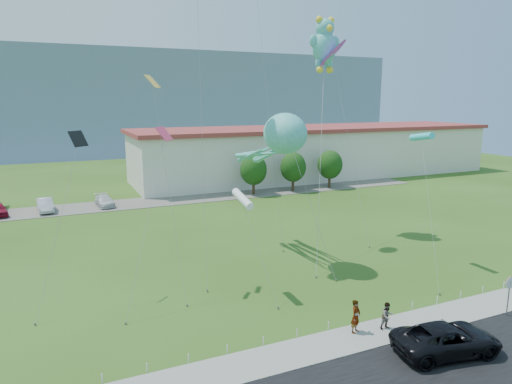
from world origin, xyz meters
The scene contains 23 objects.
ground centered at (0.00, 0.00, 0.00)m, with size 160.00×160.00×0.00m, color #2D4A15.
sidewalk centered at (0.00, -2.75, 0.05)m, with size 80.00×2.50×0.10m, color gray.
parking_strip centered at (0.00, 35.00, 0.03)m, with size 70.00×6.00×0.06m, color #59544C.
hill_ridge centered at (0.00, 120.00, 12.50)m, with size 160.00×50.00×25.00m, color slate.
warehouse centered at (26.00, 44.00, 4.12)m, with size 61.00×15.00×8.20m.
stop_sign centered at (9.50, -4.21, 1.87)m, with size 0.80×0.07×2.50m.
rope_fence centered at (0.00, -1.30, 0.25)m, with size 26.05×0.05×0.50m.
tree_near centered at (10.00, 34.00, 3.39)m, with size 3.60×3.60×5.47m.
tree_mid centered at (16.00, 34.00, 3.39)m, with size 3.60×3.60×5.47m.
tree_far centered at (22.00, 34.00, 3.39)m, with size 3.60×3.60×5.47m.
suv centered at (3.03, -5.79, 0.82)m, with size 2.52×5.46×1.52m, color black.
pedestrian_left centered at (0.09, -2.25, 1.02)m, with size 0.67×0.44×1.85m, color gray.
pedestrian_right centered at (1.90, -2.67, 0.87)m, with size 0.75×0.58×1.54m, color gray.
parked_car_silver centered at (-15.49, 34.92, 0.80)m, with size 1.57×4.50×1.48m, color silver.
parked_car_white centered at (-9.04, 35.00, 0.69)m, with size 1.76×4.34×1.26m, color silver.
octopus_kite centered at (1.45, 9.92, 9.47)m, with size 3.38×10.91×11.62m.
teddy_bear_kite centered at (9.30, 16.24, 17.58)m, with size 8.59×11.87×19.94m.
small_kite_yellow centered at (-7.82, 9.12, 12.02)m, with size 1.29×5.72×14.15m.
small_kite_purple centered at (9.52, 15.04, 16.28)m, with size 1.80×6.50×17.35m.
small_kite_black centered at (-13.04, 9.24, 9.07)m, with size 3.92×4.45×10.59m.
small_kite_cyan centered at (10.97, 5.10, 9.76)m, with size 3.13×6.71×10.28m.
small_kite_pink centered at (-8.02, 7.65, 9.28)m, with size 4.29×4.91×10.86m.
small_kite_white centered at (-3.45, 5.15, 6.34)m, with size 1.35×4.22×6.82m.
Camera 1 is at (-14.19, -20.92, 12.56)m, focal length 32.00 mm.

